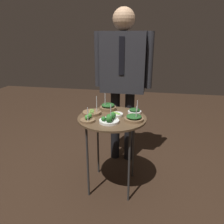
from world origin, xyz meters
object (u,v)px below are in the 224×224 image
Objects in this scene: bowl_asparagus_back_right at (116,115)px; bowl_spinach_far_rim at (134,118)px; bowl_broccoli_front_left at (88,119)px; bowl_broccoli_mid_left at (109,119)px; bowl_asparagus_near_rim at (92,113)px; waiter_figure at (123,70)px; bowl_spinach_front_right at (135,111)px; bowl_spinach_back_left at (108,107)px; serving_cart at (112,123)px.

bowl_spinach_far_rim is at bearing -26.63° from bowl_asparagus_back_right.
bowl_broccoli_mid_left is at bearing 3.61° from bowl_broccoli_front_left.
bowl_asparagus_near_rim is 0.10× the size of waiter_figure.
bowl_asparagus_back_right is at bearing -146.83° from bowl_spinach_front_right.
bowl_asparagus_near_rim is at bearing -166.16° from bowl_spinach_front_right.
bowl_broccoli_mid_left is 0.18m from bowl_asparagus_back_right.
bowl_spinach_back_left reaches higher than bowl_spinach_far_rim.
bowl_asparagus_near_rim is at bearing -127.85° from bowl_spinach_back_left.
bowl_spinach_back_left is at bearing 138.66° from bowl_spinach_far_rim.
bowl_asparagus_back_right is 0.71× the size of bowl_spinach_far_rim.
bowl_spinach_front_right reaches higher than serving_cart.
bowl_spinach_far_rim is 1.19× the size of bowl_broccoli_front_left.
waiter_figure reaches higher than serving_cart.
bowl_spinach_far_rim is 0.71m from waiter_figure.
bowl_asparagus_back_right is at bearing -1.46° from bowl_asparagus_near_rim.
bowl_asparagus_back_right is at bearing 48.73° from serving_cart.
bowl_asparagus_near_rim reaches higher than bowl_spinach_front_right.
bowl_spinach_far_rim is 0.41m from bowl_broccoli_front_left.
waiter_figure is at bearing 74.20° from bowl_spinach_back_left.
bowl_broccoli_front_left is at bearing -142.33° from serving_cart.
bowl_spinach_front_right is (0.19, 0.28, -0.01)m from bowl_broccoli_mid_left.
serving_cart is at bearing 37.67° from bowl_broccoli_front_left.
bowl_broccoli_mid_left reaches higher than bowl_spinach_far_rim.
bowl_spinach_far_rim reaches higher than bowl_spinach_front_right.
waiter_figure is at bearing 107.39° from bowl_spinach_far_rim.
waiter_figure is (0.22, 0.51, 0.34)m from bowl_asparagus_near_rim.
bowl_asparagus_near_rim is 0.19m from bowl_broccoli_front_left.
bowl_spinach_front_right is at bearing 55.39° from bowl_broccoli_mid_left.
bowl_broccoli_front_left is (-0.22, -0.18, 0.01)m from bowl_asparagus_back_right.
bowl_asparagus_near_rim is (-0.40, -0.10, -0.01)m from bowl_spinach_front_right.
bowl_broccoli_mid_left is at bearing -76.10° from bowl_spinach_back_left.
waiter_figure reaches higher than bowl_spinach_far_rim.
serving_cart is at bearing -12.49° from bowl_asparagus_near_rim.
bowl_broccoli_front_left is at bearing -84.92° from bowl_asparagus_near_rim.
bowl_spinach_back_left is 1.01× the size of bowl_asparagus_near_rim.
bowl_spinach_back_left is 0.38m from bowl_spinach_far_rim.
bowl_spinach_far_rim is at bearing 14.00° from bowl_broccoli_front_left.
bowl_asparagus_near_rim is at bearing 178.54° from bowl_asparagus_back_right.
bowl_asparagus_back_right is at bearing -55.31° from bowl_spinach_back_left.
bowl_asparagus_back_right is 0.07× the size of waiter_figure.
bowl_spinach_front_right is 0.55m from waiter_figure.
bowl_spinach_front_right is at bearing -12.65° from bowl_spinach_back_left.
bowl_spinach_far_rim is at bearing -12.79° from serving_cart.
bowl_broccoli_mid_left is 1.07× the size of bowl_spinach_far_rim.
bowl_broccoli_mid_left is 0.35m from bowl_spinach_back_left.
bowl_asparagus_near_rim reaches higher than bowl_asparagus_back_right.
waiter_figure reaches higher than bowl_asparagus_near_rim.
bowl_broccoli_front_left is at bearing -176.39° from bowl_broccoli_mid_left.
bowl_spinach_front_right is 0.48m from bowl_broccoli_front_left.
waiter_figure is at bearing 91.83° from bowl_asparagus_back_right.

